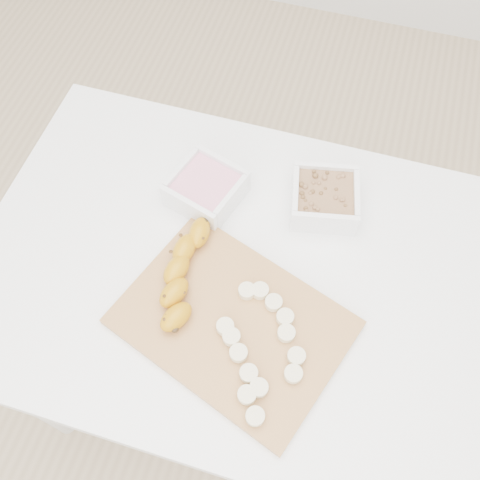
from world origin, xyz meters
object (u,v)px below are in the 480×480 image
(table, at_px, (236,289))
(bowl_yogurt, at_px, (206,188))
(cutting_board, at_px, (233,322))
(bowl_granola, at_px, (324,198))
(banana, at_px, (183,275))

(table, distance_m, bowl_yogurt, 0.21)
(cutting_board, bearing_deg, bowl_granola, 70.99)
(table, height_order, cutting_board, cutting_board)
(cutting_board, xyz_separation_m, banana, (-0.11, 0.05, 0.03))
(bowl_yogurt, bearing_deg, cutting_board, -61.99)
(bowl_yogurt, distance_m, banana, 0.20)
(bowl_granola, bearing_deg, bowl_yogurt, -169.08)
(table, relative_size, bowl_granola, 6.62)
(table, xyz_separation_m, banana, (-0.08, -0.05, 0.13))
(bowl_granola, height_order, cutting_board, bowl_granola)
(bowl_granola, xyz_separation_m, banana, (-0.21, -0.24, 0.00))
(bowl_granola, distance_m, banana, 0.32)
(bowl_granola, relative_size, cutting_board, 0.39)
(bowl_yogurt, bearing_deg, banana, -83.71)
(table, bearing_deg, cutting_board, -75.47)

